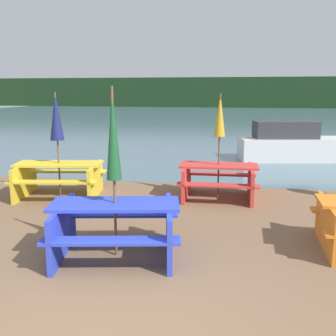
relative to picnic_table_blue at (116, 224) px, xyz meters
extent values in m
cube|color=slate|center=(0.45, 29.46, -0.47)|extent=(60.00, 50.00, 0.00)
cube|color=#193319|center=(0.45, 49.46, 1.53)|extent=(80.00, 1.60, 4.00)
cube|color=blue|center=(0.00, 0.00, 0.29)|extent=(1.90, 1.05, 0.04)
cube|color=blue|center=(0.11, -0.54, -0.04)|extent=(1.81, 0.64, 0.04)
cube|color=blue|center=(-0.11, 0.54, -0.04)|extent=(1.81, 0.64, 0.04)
cube|color=blue|center=(-0.74, -0.15, -0.10)|extent=(0.35, 1.37, 0.74)
cube|color=blue|center=(0.74, 0.15, -0.10)|extent=(0.35, 1.37, 0.74)
cube|color=orange|center=(2.98, 0.84, -0.12)|extent=(0.07, 1.38, 0.71)
cube|color=yellow|center=(-2.23, 2.78, 0.27)|extent=(1.96, 1.01, 0.04)
cube|color=yellow|center=(-2.13, 2.24, -0.01)|extent=(1.88, 0.60, 0.04)
cube|color=yellow|center=(-2.32, 3.33, -0.01)|extent=(1.88, 0.60, 0.04)
cube|color=yellow|center=(-3.01, 2.65, -0.11)|extent=(0.31, 1.37, 0.72)
cube|color=yellow|center=(-1.45, 2.92, -0.11)|extent=(0.31, 1.37, 0.72)
cube|color=red|center=(1.22, 3.35, 0.25)|extent=(1.70, 0.76, 0.04)
cube|color=red|center=(1.24, 2.81, -0.06)|extent=(1.69, 0.35, 0.04)
cube|color=red|center=(1.19, 3.90, -0.06)|extent=(1.69, 0.35, 0.04)
cube|color=red|center=(0.52, 3.33, -0.12)|extent=(0.12, 1.38, 0.70)
cube|color=red|center=(1.91, 3.38, -0.12)|extent=(0.12, 1.38, 0.70)
cylinder|color=brown|center=(1.22, 3.35, 0.66)|extent=(0.04, 0.04, 2.26)
cone|color=gold|center=(1.22, 3.35, 1.34)|extent=(0.24, 0.24, 0.90)
cylinder|color=brown|center=(0.00, 0.00, 0.72)|extent=(0.04, 0.04, 2.38)
cone|color=#195128|center=(0.00, 0.00, 1.28)|extent=(0.21, 0.21, 1.26)
cylinder|color=brown|center=(-2.23, 2.78, 0.67)|extent=(0.04, 0.04, 2.28)
cone|color=navy|center=(-2.23, 2.78, 1.30)|extent=(0.30, 0.30, 1.02)
cube|color=silver|center=(3.88, 8.70, -0.10)|extent=(4.80, 2.19, 0.75)
cube|color=#333338|center=(3.07, 8.53, 0.56)|extent=(2.18, 1.29, 0.56)
camera|label=1|loc=(1.75, -5.04, 1.86)|focal=42.00mm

